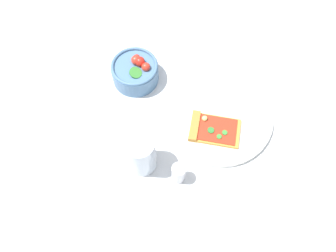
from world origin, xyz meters
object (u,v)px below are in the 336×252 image
(plate, at_px, (217,115))
(pepper_shaker, at_px, (178,172))
(salad_bowl, at_px, (135,71))
(pizza_slice_main, at_px, (211,129))
(soda_glass, at_px, (141,154))

(plate, distance_m, pepper_shaker, 0.19)
(plate, xyz_separation_m, salad_bowl, (-0.23, -0.07, 0.02))
(pizza_slice_main, bearing_deg, soda_glass, -109.13)
(plate, relative_size, soda_glass, 2.31)
(soda_glass, distance_m, pepper_shaker, 0.09)
(pizza_slice_main, bearing_deg, pepper_shaker, -79.83)
(salad_bowl, distance_m, pepper_shaker, 0.30)
(salad_bowl, bearing_deg, pizza_slice_main, 4.28)
(plate, xyz_separation_m, pepper_shaker, (0.04, -0.19, 0.03))
(plate, height_order, salad_bowl, salad_bowl)
(salad_bowl, distance_m, soda_glass, 0.24)
(pizza_slice_main, xyz_separation_m, soda_glass, (-0.06, -0.17, 0.03))
(salad_bowl, bearing_deg, soda_glass, -39.33)
(pizza_slice_main, relative_size, pepper_shaker, 1.99)
(plate, distance_m, soda_glass, 0.23)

